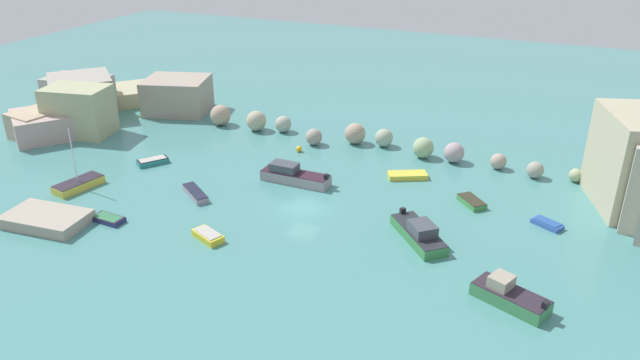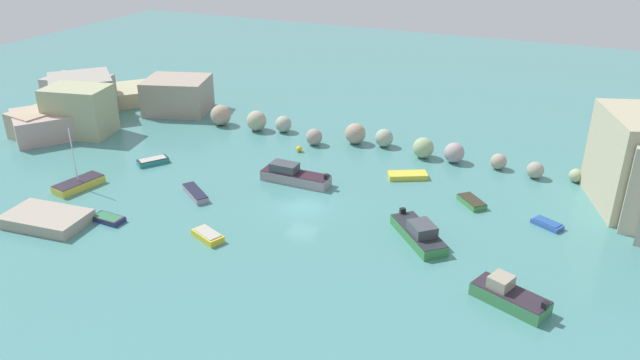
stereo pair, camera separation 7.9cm
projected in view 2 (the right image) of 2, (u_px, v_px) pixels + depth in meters
name	position (u px, v px, depth m)	size (l,w,h in m)	color
cove_water	(302.00, 207.00, 53.67)	(160.00, 160.00, 0.00)	teal
cliff_headland_left	(97.00, 103.00, 74.31)	(19.82, 24.27, 5.57)	tan
rock_breakwater	(346.00, 135.00, 67.01)	(41.97, 4.61, 2.46)	tan
stone_dock	(47.00, 219.00, 50.68)	(6.81, 4.02, 0.98)	#A29787
channel_buoy	(299.00, 149.00, 65.29)	(0.64, 0.64, 0.64)	gold
moored_boat_0	(547.00, 224.00, 50.42)	(2.76, 2.22, 0.47)	#375DB2
moored_boat_1	(419.00, 233.00, 48.20)	(5.77, 6.09, 1.73)	#357D42
moored_boat_2	(408.00, 175.00, 59.19)	(4.05, 3.12, 0.50)	gold
moored_boat_3	(79.00, 184.00, 57.05)	(2.74, 4.88, 6.01)	gold
moored_boat_4	(153.00, 161.00, 62.36)	(2.84, 3.30, 0.56)	teal
moored_boat_5	(293.00, 175.00, 58.10)	(6.82, 1.91, 1.82)	gray
moored_boat_6	(472.00, 202.00, 54.00)	(2.97, 3.03, 0.54)	#408843
moored_boat_7	(195.00, 193.00, 55.53)	(3.91, 3.23, 0.59)	gray
moored_boat_8	(509.00, 296.00, 40.60)	(5.50, 3.76, 1.84)	#408650
moored_boat_9	(208.00, 236.00, 48.51)	(3.13, 2.32, 0.62)	gold
moored_boat_10	(108.00, 219.00, 51.22)	(2.87, 1.48, 0.44)	navy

